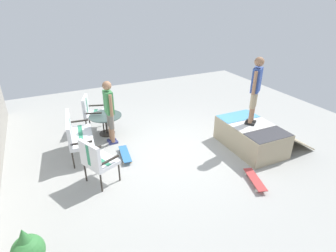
% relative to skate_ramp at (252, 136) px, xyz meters
% --- Properties ---
extents(ground_plane, '(12.00, 12.00, 0.10)m').
position_rel_skate_ramp_xyz_m(ground_plane, '(0.67, 1.91, -0.38)').
color(ground_plane, '#A8A8A3').
extents(skate_ramp, '(1.76, 1.99, 0.66)m').
position_rel_skate_ramp_xyz_m(skate_ramp, '(0.00, 0.00, 0.00)').
color(skate_ramp, tan).
rests_on(skate_ramp, ground_plane).
extents(patio_bench, '(1.31, 0.69, 1.02)m').
position_rel_skate_ramp_xyz_m(patio_bench, '(1.58, 4.12, 0.29)').
color(patio_bench, '#2D2823').
rests_on(patio_bench, ground_plane).
extents(patio_chair_near_house, '(0.76, 0.72, 1.02)m').
position_rel_skate_ramp_xyz_m(patio_chair_near_house, '(2.83, 3.50, 0.28)').
color(patio_chair_near_house, '#2D2823').
rests_on(patio_chair_near_house, ground_plane).
extents(patio_chair_by_wall, '(0.79, 0.75, 1.02)m').
position_rel_skate_ramp_xyz_m(patio_chair_by_wall, '(0.22, 3.93, 0.28)').
color(patio_chair_by_wall, '#2D2823').
rests_on(patio_chair_by_wall, ground_plane).
extents(patio_table, '(0.90, 0.90, 0.57)m').
position_rel_skate_ramp_xyz_m(patio_table, '(2.37, 3.19, 0.08)').
color(patio_table, '#2D2823').
rests_on(patio_table, ground_plane).
extents(person_watching, '(0.48, 0.25, 1.71)m').
position_rel_skate_ramp_xyz_m(person_watching, '(1.83, 3.19, 0.67)').
color(person_watching, navy).
rests_on(person_watching, ground_plane).
extents(person_skater, '(0.36, 0.40, 1.68)m').
position_rel_skate_ramp_xyz_m(person_skater, '(0.09, 0.03, 1.31)').
color(person_skater, black).
rests_on(person_skater, skate_ramp).
extents(skateboard_by_bench, '(0.82, 0.30, 0.10)m').
position_rel_skate_ramp_xyz_m(skateboard_by_bench, '(0.96, 3.11, -0.24)').
color(skateboard_by_bench, '#3372B2').
rests_on(skateboard_by_bench, ground_plane).
extents(skateboard_spare, '(0.82, 0.44, 0.10)m').
position_rel_skate_ramp_xyz_m(skateboard_spare, '(-1.21, 0.94, -0.24)').
color(skateboard_spare, '#B23838').
rests_on(skateboard_spare, ground_plane).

